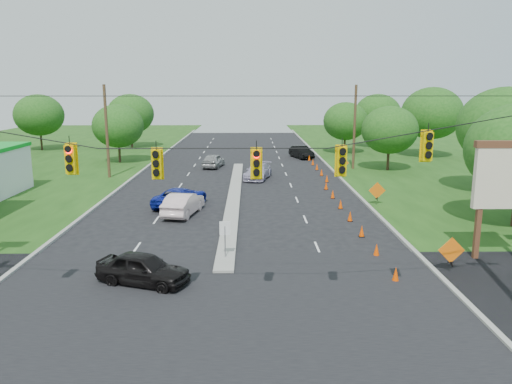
{
  "coord_description": "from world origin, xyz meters",
  "views": [
    {
      "loc": [
        1.26,
        -18.37,
        8.68
      ],
      "look_at": [
        1.63,
        9.69,
        2.8
      ],
      "focal_mm": 35.0,
      "sensor_mm": 36.0,
      "label": 1
    }
  ],
  "objects_px": {
    "pylon_sign": "(508,182)",
    "black_sedan": "(143,269)",
    "blue_pickup": "(180,197)",
    "white_sedan": "(183,204)"
  },
  "relations": [
    {
      "from": "pylon_sign",
      "to": "black_sedan",
      "type": "bearing_deg",
      "value": -169.4
    },
    {
      "from": "pylon_sign",
      "to": "blue_pickup",
      "type": "bearing_deg",
      "value": 147.34
    },
    {
      "from": "white_sedan",
      "to": "blue_pickup",
      "type": "bearing_deg",
      "value": -66.31
    },
    {
      "from": "black_sedan",
      "to": "blue_pickup",
      "type": "bearing_deg",
      "value": 21.19
    },
    {
      "from": "pylon_sign",
      "to": "white_sedan",
      "type": "relative_size",
      "value": 1.29
    },
    {
      "from": "blue_pickup",
      "to": "white_sedan",
      "type": "bearing_deg",
      "value": 123.55
    },
    {
      "from": "white_sedan",
      "to": "blue_pickup",
      "type": "xyz_separation_m",
      "value": [
        -0.53,
        2.46,
        -0.06
      ]
    },
    {
      "from": "white_sedan",
      "to": "blue_pickup",
      "type": "relative_size",
      "value": 0.92
    },
    {
      "from": "pylon_sign",
      "to": "black_sedan",
      "type": "distance_m",
      "value": 18.45
    },
    {
      "from": "blue_pickup",
      "to": "black_sedan",
      "type": "bearing_deg",
      "value": 112.75
    }
  ]
}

